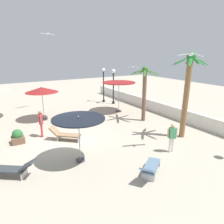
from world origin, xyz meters
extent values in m
plane|color=#B2A893|center=(0.00, 0.00, 0.00)|extent=(56.00, 56.00, 0.00)
cube|color=silver|center=(0.00, 8.97, 0.49)|extent=(25.20, 0.30, 0.98)
cylinder|color=#333338|center=(-4.00, 6.20, 0.04)|extent=(0.51, 0.51, 0.08)
cylinder|color=#A5A5AD|center=(-4.00, 6.20, 1.33)|extent=(0.05, 0.05, 2.66)
cylinder|color=maroon|center=(-4.00, 6.20, 2.64)|extent=(2.88, 2.88, 0.06)
sphere|color=#99999E|center=(-4.00, 6.20, 2.76)|extent=(0.08, 0.08, 0.08)
cylinder|color=#333338|center=(-5.02, -0.18, 0.04)|extent=(0.51, 0.51, 0.08)
cylinder|color=#A5A5AD|center=(-5.02, -0.18, 1.14)|extent=(0.05, 0.05, 2.27)
cone|color=maroon|center=(-5.02, -0.18, 2.42)|extent=(2.48, 2.48, 0.39)
sphere|color=#99999E|center=(-5.02, -0.18, 2.63)|extent=(0.08, 0.08, 0.08)
cylinder|color=#333338|center=(2.58, -0.22, 0.04)|extent=(0.45, 0.45, 0.08)
cylinder|color=#A5A5AD|center=(2.58, -0.22, 1.11)|extent=(0.05, 0.05, 2.23)
cylinder|color=black|center=(2.58, -0.22, 2.21)|extent=(2.52, 2.52, 0.06)
sphere|color=#99999E|center=(2.58, -0.22, 2.32)|extent=(0.08, 0.08, 0.08)
cylinder|color=brown|center=(3.03, 6.55, 2.48)|extent=(0.44, 0.33, 4.97)
sphere|color=#216C2C|center=(3.13, 6.55, 4.96)|extent=(0.54, 0.54, 0.54)
ellipsoid|color=#216C2C|center=(3.69, 6.53, 4.73)|extent=(1.02, 0.23, 0.55)
ellipsoid|color=#216C2C|center=(3.41, 7.03, 4.73)|extent=(0.68, 0.98, 0.55)
ellipsoid|color=#216C2C|center=(3.01, 7.09, 4.73)|extent=(0.41, 1.03, 0.55)
ellipsoid|color=#216C2C|center=(2.68, 6.87, 4.73)|extent=(0.94, 0.75, 0.55)
ellipsoid|color=#216C2C|center=(2.69, 6.22, 4.73)|extent=(0.93, 0.77, 0.55)
ellipsoid|color=#216C2C|center=(2.91, 6.04, 4.73)|extent=(0.58, 1.01, 0.55)
ellipsoid|color=#216C2C|center=(3.45, 6.10, 4.73)|extent=(0.75, 0.94, 0.55)
cylinder|color=brown|center=(-0.86, 6.51, 1.98)|extent=(0.32, 0.30, 3.95)
sphere|color=#316123|center=(-0.89, 6.51, 3.95)|extent=(0.47, 0.47, 0.47)
ellipsoid|color=#316123|center=(-0.27, 6.59, 3.78)|extent=(1.21, 0.35, 0.48)
ellipsoid|color=#316123|center=(-0.47, 6.97, 3.78)|extent=(0.95, 1.02, 0.48)
ellipsoid|color=#316123|center=(-1.13, 7.09, 3.78)|extent=(0.65, 1.18, 0.48)
ellipsoid|color=#316123|center=(-1.48, 6.70, 3.78)|extent=(1.20, 0.56, 0.48)
ellipsoid|color=#316123|center=(-1.46, 6.25, 3.78)|extent=(1.18, 0.67, 0.48)
ellipsoid|color=#316123|center=(-0.96, 5.89, 3.78)|extent=(0.34, 1.21, 0.48)
ellipsoid|color=#316123|center=(-0.41, 6.10, 3.78)|extent=(1.04, 0.93, 0.48)
cylinder|color=black|center=(-8.10, 6.88, 0.10)|extent=(0.28, 0.28, 0.20)
cylinder|color=black|center=(-8.10, 6.88, 1.61)|extent=(0.12, 0.12, 3.21)
cylinder|color=black|center=(-8.10, 6.88, 3.21)|extent=(0.22, 0.22, 0.06)
sphere|color=white|center=(-8.10, 6.88, 3.40)|extent=(0.38, 0.38, 0.38)
cylinder|color=black|center=(-6.85, 7.35, 0.10)|extent=(0.28, 0.28, 0.20)
cylinder|color=black|center=(-6.85, 7.35, 1.56)|extent=(0.12, 0.12, 3.12)
cylinder|color=black|center=(-6.85, 7.35, 3.12)|extent=(0.22, 0.22, 0.06)
sphere|color=white|center=(-6.85, 7.35, 3.34)|extent=(0.43, 0.43, 0.43)
cube|color=#B7B7BC|center=(4.81, 2.63, 0.17)|extent=(0.46, 0.36, 0.35)
cube|color=#B7B7BC|center=(5.60, 1.59, 0.17)|extent=(0.46, 0.36, 0.35)
cube|color=slate|center=(5.20, 2.11, 0.35)|extent=(1.28, 1.45, 0.08)
cube|color=slate|center=(5.73, 1.41, 0.63)|extent=(0.80, 0.81, 0.41)
cube|color=#B7B7BC|center=(2.69, -2.85, 0.17)|extent=(0.47, 0.35, 0.35)
cube|color=#33383D|center=(2.31, -3.38, 0.35)|extent=(1.26, 1.46, 0.08)
cube|color=#33383D|center=(2.82, -2.67, 0.63)|extent=(0.79, 0.81, 0.41)
cube|color=#B7B7BC|center=(0.34, 0.64, 0.17)|extent=(0.44, 0.39, 0.35)
cube|color=#B7B7BC|center=(-0.51, -0.34, 0.17)|extent=(0.44, 0.39, 0.35)
cube|color=#8C6B4C|center=(-0.09, 0.15, 0.35)|extent=(1.33, 1.42, 0.08)
cube|color=#8C6B4C|center=(-0.70, -0.55, 0.58)|extent=(0.76, 0.75, 0.51)
cylinder|color=#D8333F|center=(-1.48, -1.14, 0.44)|extent=(0.12, 0.12, 0.87)
cylinder|color=#D8333F|center=(-1.64, -1.12, 0.44)|extent=(0.12, 0.12, 0.87)
cube|color=#D8333F|center=(-1.56, -1.13, 1.18)|extent=(0.39, 0.29, 0.62)
sphere|color=#936B4C|center=(-1.56, -1.13, 1.61)|extent=(0.24, 0.24, 0.24)
cylinder|color=#936B4C|center=(-1.32, -1.17, 1.21)|extent=(0.08, 0.08, 0.56)
cylinder|color=#936B4C|center=(-1.80, -1.09, 1.21)|extent=(0.08, 0.08, 0.56)
cylinder|color=silver|center=(4.16, 4.30, 0.41)|extent=(0.12, 0.12, 0.82)
cylinder|color=silver|center=(4.21, 4.45, 0.41)|extent=(0.12, 0.12, 0.82)
cube|color=#3F8C59|center=(4.18, 4.38, 1.10)|extent=(0.34, 0.42, 0.58)
sphere|color=tan|center=(4.18, 4.38, 1.50)|extent=(0.22, 0.22, 0.22)
cylinder|color=tan|center=(4.11, 4.15, 1.13)|extent=(0.08, 0.08, 0.52)
cylinder|color=tan|center=(4.26, 4.60, 1.13)|extent=(0.08, 0.08, 0.52)
ellipsoid|color=white|center=(-6.42, 9.51, 3.68)|extent=(0.34, 0.26, 0.12)
sphere|color=white|center=(-6.27, 9.42, 3.71)|extent=(0.10, 0.10, 0.10)
cube|color=silver|center=(-6.27, 9.75, 3.70)|extent=(0.39, 0.54, 0.19)
cube|color=silver|center=(-6.56, 9.26, 3.70)|extent=(0.40, 0.55, 0.14)
ellipsoid|color=white|center=(4.34, 4.99, 5.08)|extent=(0.34, 0.22, 0.12)
sphere|color=white|center=(4.50, 4.93, 5.11)|extent=(0.10, 0.10, 0.10)
cube|color=silver|center=(4.45, 5.30, 5.10)|extent=(0.36, 0.67, 0.20)
cube|color=silver|center=(4.22, 4.67, 5.10)|extent=(0.36, 0.68, 0.10)
ellipsoid|color=white|center=(-7.75, 1.31, 6.68)|extent=(0.34, 0.21, 0.12)
sphere|color=white|center=(-7.59, 1.36, 6.71)|extent=(0.10, 0.10, 0.10)
cube|color=silver|center=(-7.85, 1.64, 6.70)|extent=(0.34, 0.69, 0.18)
cube|color=silver|center=(-7.64, 0.98, 6.70)|extent=(0.34, 0.70, 0.07)
cube|color=brown|center=(-1.30, -2.58, 0.20)|extent=(0.70, 0.70, 0.40)
sphere|color=#2D6B33|center=(-1.30, -2.58, 0.55)|extent=(0.60, 0.60, 0.60)
camera|label=1|loc=(11.44, -3.62, 5.24)|focal=33.62mm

